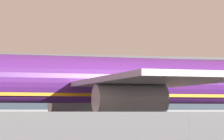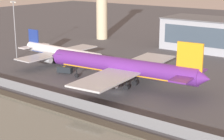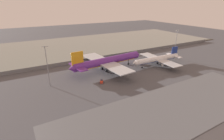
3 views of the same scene
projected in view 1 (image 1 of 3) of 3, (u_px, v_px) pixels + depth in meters
The scene contains 5 objects.
ground_plane at pixel (135, 139), 64.64m from camera, with size 500.00×500.00×0.00m, color #4C4C51.
perimeter_fence at pixel (189, 130), 49.15m from camera, with size 280.00×0.10×2.69m.
cargo_jet_purple at pixel (99, 82), 70.95m from camera, with size 55.05×47.60×15.68m.
baggage_tug at pixel (164, 127), 88.72m from camera, with size 2.92×3.58×1.80m.
terminal_building at pixel (104, 92), 139.50m from camera, with size 71.27×21.40×14.12m.
Camera 1 is at (-16.51, -62.86, 2.54)m, focal length 105.00 mm.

